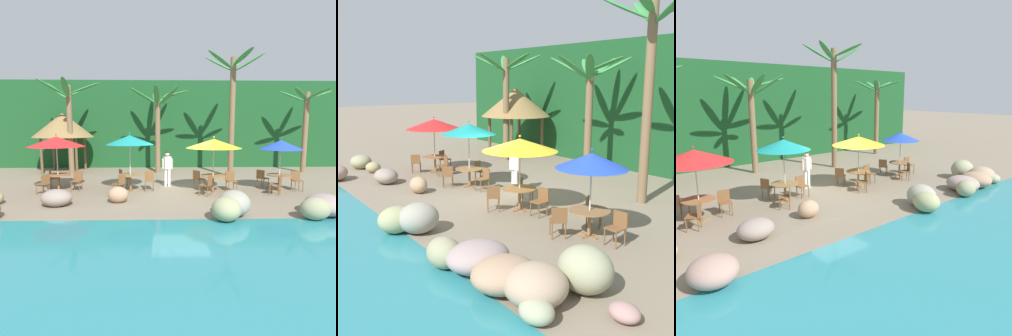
{
  "view_description": "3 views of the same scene",
  "coord_description": "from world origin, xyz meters",
  "views": [
    {
      "loc": [
        -0.9,
        -12.78,
        2.86
      ],
      "look_at": [
        -0.53,
        0.33,
        1.01
      ],
      "focal_mm": 31.37,
      "sensor_mm": 36.0,
      "label": 1
    },
    {
      "loc": [
        11.99,
        -8.21,
        4.1
      ],
      "look_at": [
        0.45,
        0.05,
        1.21
      ],
      "focal_mm": 45.74,
      "sensor_mm": 36.0,
      "label": 2
    },
    {
      "loc": [
        -8.35,
        -10.79,
        4.19
      ],
      "look_at": [
        0.72,
        0.04,
        0.96
      ],
      "focal_mm": 34.58,
      "sensor_mm": 36.0,
      "label": 3
    }
  ],
  "objects": [
    {
      "name": "dining_table_teal",
      "position": [
        -2.22,
        0.18,
        0.61
      ],
      "size": [
        1.1,
        1.1,
        0.74
      ],
      "color": "olive",
      "rests_on": "ground"
    },
    {
      "name": "palm_tree_fourth",
      "position": [
        8.14,
        5.33,
        3.46
      ],
      "size": [
        3.23,
        3.33,
        5.15
      ],
      "color": "brown",
      "rests_on": "ground"
    },
    {
      "name": "dining_table_blue",
      "position": [
        4.42,
        -0.05,
        0.61
      ],
      "size": [
        1.1,
        1.1,
        0.74
      ],
      "color": "olive",
      "rests_on": "ground"
    },
    {
      "name": "waiter_in_white",
      "position": [
        -0.54,
        1.15,
        0.99
      ],
      "size": [
        0.52,
        0.33,
        1.7
      ],
      "color": "white",
      "rests_on": "ground"
    },
    {
      "name": "umbrella_yellow",
      "position": [
        1.44,
        -0.13,
        2.14
      ],
      "size": [
        2.4,
        2.4,
        2.45
      ],
      "color": "silver",
      "rests_on": "ground"
    },
    {
      "name": "umbrella_red",
      "position": [
        -5.46,
        0.29,
        2.21
      ],
      "size": [
        2.48,
        2.48,
        2.55
      ],
      "color": "silver",
      "rests_on": "ground"
    },
    {
      "name": "terrace_deck",
      "position": [
        0.0,
        0.0,
        0.0
      ],
      "size": [
        18.0,
        5.2,
        0.01
      ],
      "color": "gray",
      "rests_on": "ground"
    },
    {
      "name": "chair_teal_seaward",
      "position": [
        -1.37,
        0.31,
        0.51
      ],
      "size": [
        0.44,
        0.44,
        0.87
      ],
      "color": "brown",
      "rests_on": "ground"
    },
    {
      "name": "foliage_backdrop",
      "position": [
        0.0,
        9.0,
        3.0
      ],
      "size": [
        28.0,
        2.4,
        6.0
      ],
      "color": "#194C23",
      "rests_on": "ground"
    },
    {
      "name": "umbrella_blue",
      "position": [
        4.42,
        -0.05,
        2.07
      ],
      "size": [
        1.9,
        1.9,
        2.39
      ],
      "color": "silver",
      "rests_on": "ground"
    },
    {
      "name": "chair_teal_inland",
      "position": [
        -2.65,
        0.92,
        0.51
      ],
      "size": [
        0.56,
        0.56,
        0.87
      ],
      "color": "brown",
      "rests_on": "ground"
    },
    {
      "name": "chair_yellow_left",
      "position": [
        1.07,
        -0.9,
        0.51
      ],
      "size": [
        0.58,
        0.58,
        0.87
      ],
      "color": "brown",
      "rests_on": "ground"
    },
    {
      "name": "ground_plane",
      "position": [
        0.0,
        0.0,
        0.0
      ],
      "size": [
        120.0,
        120.0,
        0.0
      ],
      "primitive_type": "plane",
      "color": "gray"
    },
    {
      "name": "chair_red_left",
      "position": [
        -5.79,
        -0.5,
        0.51
      ],
      "size": [
        0.58,
        0.57,
        0.87
      ],
      "color": "brown",
      "rests_on": "ground"
    },
    {
      "name": "rock_seawall",
      "position": [
        1.84,
        -3.29,
        0.36
      ],
      "size": [
        16.83,
        3.1,
        0.95
      ],
      "color": "tan",
      "rests_on": "ground"
    },
    {
      "name": "dining_table_red",
      "position": [
        -5.46,
        0.29,
        0.61
      ],
      "size": [
        1.1,
        1.1,
        0.74
      ],
      "color": "olive",
      "rests_on": "ground"
    },
    {
      "name": "umbrella_teal",
      "position": [
        -2.22,
        0.18,
        2.28
      ],
      "size": [
        2.11,
        2.11,
        2.61
      ],
      "color": "silver",
      "rests_on": "ground"
    },
    {
      "name": "chair_yellow_inland",
      "position": [
        0.86,
        0.49,
        0.51
      ],
      "size": [
        0.59,
        0.59,
        0.87
      ],
      "color": "brown",
      "rests_on": "ground"
    },
    {
      "name": "chair_blue_seaward",
      "position": [
        5.26,
        0.07,
        0.51
      ],
      "size": [
        0.44,
        0.44,
        0.87
      ],
      "color": "brown",
      "rests_on": "ground"
    },
    {
      "name": "chair_blue_left",
      "position": [
        4.04,
        -0.82,
        0.51
      ],
      "size": [
        0.59,
        0.58,
        0.87
      ],
      "color": "brown",
      "rests_on": "ground"
    },
    {
      "name": "chair_red_seaward",
      "position": [
        -4.6,
        0.28,
        0.51
      ],
      "size": [
        0.47,
        0.47,
        0.87
      ],
      "color": "brown",
      "rests_on": "ground"
    },
    {
      "name": "palm_tree_second",
      "position": [
        -1.01,
        5.51,
        3.66
      ],
      "size": [
        3.65,
        3.71,
        5.19
      ],
      "color": "brown",
      "rests_on": "ground"
    },
    {
      "name": "chair_blue_inland",
      "position": [
        3.86,
        0.6,
        0.51
      ],
      "size": [
        0.59,
        0.59,
        0.87
      ],
      "color": "brown",
      "rests_on": "ground"
    },
    {
      "name": "palm_tree_third",
      "position": [
        3.16,
        3.82,
        4.44
      ],
      "size": [
        3.34,
        3.41,
        6.87
      ],
      "color": "brown",
      "rests_on": "ground"
    },
    {
      "name": "chair_teal_left",
      "position": [
        -2.59,
        -0.59,
        0.51
      ],
      "size": [
        0.58,
        0.58,
        0.87
      ],
      "color": "brown",
      "rests_on": "ground"
    },
    {
      "name": "dining_table_yellow",
      "position": [
        1.44,
        -0.13,
        0.61
      ],
      "size": [
        1.1,
        1.1,
        0.74
      ],
      "color": "olive",
      "rests_on": "ground"
    },
    {
      "name": "chair_yellow_seaward",
      "position": [
        2.27,
        0.06,
        0.51
      ],
      "size": [
        0.47,
        0.48,
        0.87
      ],
      "color": "brown",
      "rests_on": "ground"
    },
    {
      "name": "chair_red_inland",
      "position": [
        -5.95,
        0.99,
        0.51
      ],
      "size": [
        0.58,
        0.58,
        0.87
      ],
      "color": "brown",
      "rests_on": "ground"
    }
  ]
}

